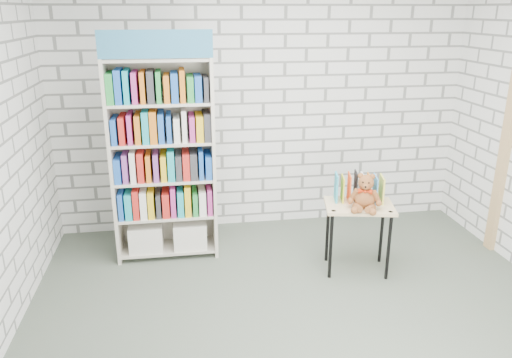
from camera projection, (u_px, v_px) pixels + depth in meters
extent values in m
plane|color=#4A5346|center=(304.00, 320.00, 4.01)|extent=(4.50, 4.50, 0.00)
cube|color=silver|center=(263.00, 103.00, 5.43)|extent=(4.50, 0.02, 2.80)
cube|color=silver|center=(462.00, 311.00, 1.69)|extent=(4.50, 0.02, 2.80)
cube|color=beige|center=(113.00, 163.00, 4.73)|extent=(0.03, 0.38, 1.97)
cube|color=beige|center=(213.00, 159.00, 4.87)|extent=(0.03, 0.38, 1.97)
cube|color=beige|center=(164.00, 156.00, 4.97)|extent=(0.98, 0.02, 1.97)
cube|color=teal|center=(156.00, 44.00, 4.27)|extent=(0.98, 0.02, 0.24)
cube|color=beige|center=(169.00, 247.00, 5.09)|extent=(0.92, 0.36, 0.03)
cube|color=beige|center=(167.00, 214.00, 4.97)|extent=(0.92, 0.36, 0.03)
cube|color=beige|center=(165.00, 178.00, 4.85)|extent=(0.92, 0.36, 0.03)
cube|color=beige|center=(162.00, 141.00, 4.73)|extent=(0.92, 0.36, 0.03)
cube|color=beige|center=(160.00, 103.00, 4.61)|extent=(0.92, 0.36, 0.03)
cube|color=beige|center=(157.00, 59.00, 4.49)|extent=(0.92, 0.36, 0.03)
cube|color=silver|center=(146.00, 236.00, 5.02)|extent=(0.33, 0.32, 0.26)
cube|color=silver|center=(190.00, 233.00, 5.08)|extent=(0.33, 0.32, 0.26)
cube|color=yellow|center=(166.00, 200.00, 4.92)|extent=(0.92, 0.32, 0.26)
cube|color=blue|center=(164.00, 164.00, 4.80)|extent=(0.92, 0.32, 0.26)
cube|color=green|center=(161.00, 127.00, 4.68)|extent=(0.92, 0.32, 0.26)
cube|color=orange|center=(159.00, 87.00, 4.56)|extent=(0.92, 0.32, 0.26)
cube|color=#DEBE85|center=(359.00, 206.00, 4.59)|extent=(0.69, 0.54, 0.03)
cylinder|color=black|center=(331.00, 246.00, 4.55)|extent=(0.03, 0.03, 0.64)
cylinder|color=black|center=(327.00, 231.00, 4.86)|extent=(0.03, 0.03, 0.64)
cylinder|color=black|center=(389.00, 247.00, 4.53)|extent=(0.03, 0.03, 0.64)
cylinder|color=black|center=(382.00, 232.00, 4.84)|extent=(0.03, 0.03, 0.64)
cylinder|color=black|center=(334.00, 211.00, 4.45)|extent=(0.04, 0.04, 0.01)
cylinder|color=black|center=(391.00, 212.00, 4.42)|extent=(0.04, 0.04, 0.01)
cube|color=teal|center=(336.00, 188.00, 4.64)|extent=(0.05, 0.19, 0.26)
cube|color=gold|center=(343.00, 188.00, 4.64)|extent=(0.05, 0.19, 0.26)
cube|color=#FF4C1B|center=(349.00, 188.00, 4.64)|extent=(0.05, 0.19, 0.26)
cube|color=black|center=(355.00, 188.00, 4.64)|extent=(0.05, 0.19, 0.26)
cube|color=white|center=(362.00, 188.00, 4.63)|extent=(0.05, 0.19, 0.26)
cube|color=orange|center=(368.00, 188.00, 4.63)|extent=(0.05, 0.19, 0.26)
cube|color=#3A92DA|center=(375.00, 188.00, 4.63)|extent=(0.05, 0.19, 0.26)
cube|color=#D3CF46|center=(381.00, 188.00, 4.63)|extent=(0.05, 0.19, 0.26)
ellipsoid|color=brown|center=(365.00, 198.00, 4.48)|extent=(0.19, 0.16, 0.19)
sphere|color=brown|center=(366.00, 183.00, 4.43)|extent=(0.14, 0.14, 0.14)
sphere|color=brown|center=(361.00, 176.00, 4.43)|extent=(0.05, 0.05, 0.05)
sphere|color=brown|center=(372.00, 177.00, 4.41)|extent=(0.05, 0.05, 0.05)
sphere|color=brown|center=(366.00, 187.00, 4.38)|extent=(0.06, 0.06, 0.06)
sphere|color=black|center=(363.00, 182.00, 4.37)|extent=(0.02, 0.02, 0.02)
sphere|color=black|center=(369.00, 183.00, 4.36)|extent=(0.02, 0.02, 0.02)
sphere|color=black|center=(366.00, 187.00, 4.36)|extent=(0.02, 0.02, 0.02)
cylinder|color=brown|center=(354.00, 195.00, 4.47)|extent=(0.10, 0.11, 0.14)
cylinder|color=brown|center=(376.00, 197.00, 4.43)|extent=(0.11, 0.07, 0.14)
sphere|color=brown|center=(350.00, 201.00, 4.49)|extent=(0.06, 0.06, 0.06)
sphere|color=brown|center=(379.00, 203.00, 4.43)|extent=(0.06, 0.06, 0.06)
cylinder|color=brown|center=(358.00, 207.00, 4.42)|extent=(0.07, 0.15, 0.08)
cylinder|color=brown|center=(370.00, 209.00, 4.40)|extent=(0.14, 0.15, 0.08)
sphere|color=brown|center=(354.00, 210.00, 4.37)|extent=(0.07, 0.07, 0.07)
sphere|color=brown|center=(373.00, 212.00, 4.33)|extent=(0.07, 0.07, 0.07)
cone|color=#B8280B|center=(362.00, 191.00, 4.41)|extent=(0.07, 0.07, 0.05)
cone|color=#B8280B|center=(369.00, 192.00, 4.39)|extent=(0.07, 0.07, 0.05)
sphere|color=#B8280B|center=(365.00, 191.00, 4.40)|extent=(0.03, 0.03, 0.03)
cube|color=tan|center=(505.00, 151.00, 4.89)|extent=(0.05, 0.12, 2.10)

